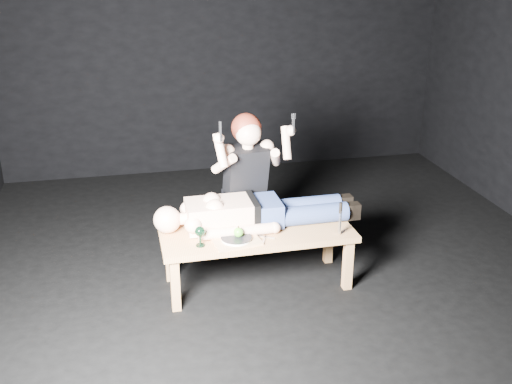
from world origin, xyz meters
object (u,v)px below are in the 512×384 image
at_px(lying_man, 259,208).
at_px(carving_knife, 340,219).
at_px(table, 257,258).
at_px(kneeling_woman, 243,185).
at_px(goblet, 200,236).
at_px(serving_tray, 236,241).

xyz_separation_m(lying_man, carving_knife, (0.54, -0.31, -0.00)).
relative_size(table, kneeling_woman, 1.11).
xyz_separation_m(table, kneeling_woman, (-0.02, 0.47, 0.43)).
bearing_deg(table, goblet, -163.14).
relative_size(lying_man, kneeling_woman, 1.10).
xyz_separation_m(lying_man, goblet, (-0.49, -0.28, -0.05)).
relative_size(kneeling_woman, carving_knife, 5.13).
bearing_deg(table, kneeling_woman, 91.46).
bearing_deg(kneeling_woman, goblet, -133.47).
bearing_deg(serving_tray, goblet, -179.12).
bearing_deg(goblet, table, 17.72).
xyz_separation_m(table, serving_tray, (-0.19, -0.14, 0.24)).
relative_size(kneeling_woman, goblet, 8.59).
bearing_deg(lying_man, goblet, -151.31).
bearing_deg(kneeling_woman, lying_man, -88.10).
distance_m(kneeling_woman, carving_knife, 0.89).
height_order(table, carving_knife, carving_knife).
relative_size(table, lying_man, 1.01).
bearing_deg(serving_tray, lying_man, 50.17).
bearing_deg(serving_tray, carving_knife, -2.69).
height_order(serving_tray, goblet, goblet).
relative_size(lying_man, carving_knife, 5.64).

